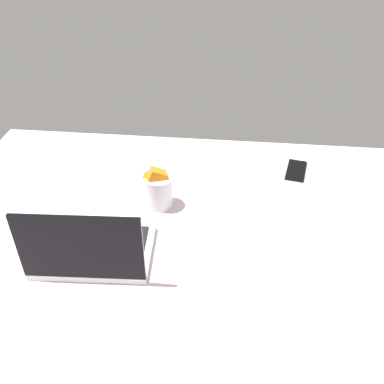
{
  "coord_description": "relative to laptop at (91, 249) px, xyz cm",
  "views": [
    {
      "loc": [
        -7.03,
        89.59,
        107.23
      ],
      "look_at": [
        4.96,
        -23.68,
        24.0
      ],
      "focal_mm": 40.33,
      "sensor_mm": 36.0,
      "label": 1
    }
  ],
  "objects": [
    {
      "name": "snack_cup",
      "position": [
        -14.7,
        -28.18,
        1.77
      ],
      "size": [
        10.03,
        9.13,
        14.7
      ],
      "color": "silver",
      "rests_on": "bed_mattress"
    },
    {
      "name": "laptop",
      "position": [
        0.0,
        0.0,
        0.0
      ],
      "size": [
        34.26,
        24.85,
        23.0
      ],
      "rotation": [
        0.0,
        0.0,
        0.06
      ],
      "color": "silver",
      "rests_on": "bed_mattress"
    },
    {
      "name": "cell_phone",
      "position": [
        -62.21,
        -53.56,
        -4.01
      ],
      "size": [
        9.4,
        15.06,
        0.8
      ],
      "primitive_type": "cube",
      "rotation": [
        0.0,
        0.0,
        2.95
      ],
      "color": "black",
      "rests_on": "bed_mattress"
    },
    {
      "name": "bed_mattress",
      "position": [
        -30.57,
        -4.51,
        -13.41
      ],
      "size": [
        180.0,
        140.0,
        18.0
      ],
      "primitive_type": "cube",
      "color": "silver",
      "rests_on": "ground"
    }
  ]
}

